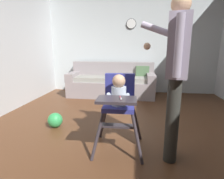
% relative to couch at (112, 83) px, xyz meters
% --- Properties ---
extents(ground, '(6.15, 7.42, 0.10)m').
position_rel_couch_xyz_m(ground, '(0.47, -2.42, -0.38)').
color(ground, brown).
extents(wall_far, '(5.35, 0.06, 2.73)m').
position_rel_couch_xyz_m(wall_far, '(0.47, 0.52, 1.04)').
color(wall_far, silver).
rests_on(wall_far, ground).
extents(couch, '(2.20, 0.86, 0.86)m').
position_rel_couch_xyz_m(couch, '(0.00, 0.00, 0.00)').
color(couch, gray).
rests_on(couch, ground).
extents(high_chair, '(0.62, 0.73, 0.94)m').
position_rel_couch_xyz_m(high_chair, '(0.44, -2.63, 0.32)').
color(high_chair, '#363036').
rests_on(high_chair, ground).
extents(adult_standing, '(0.51, 0.55, 1.73)m').
position_rel_couch_xyz_m(adult_standing, '(1.03, -2.74, 0.65)').
color(adult_standing, '#2D2E29').
rests_on(adult_standing, ground).
extents(toy_ball, '(0.23, 0.23, 0.23)m').
position_rel_couch_xyz_m(toy_ball, '(-0.62, -2.13, -0.21)').
color(toy_ball, green).
rests_on(toy_ball, ground).
extents(wall_clock, '(0.27, 0.04, 0.27)m').
position_rel_couch_xyz_m(wall_clock, '(0.45, 0.48, 1.53)').
color(wall_clock, white).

